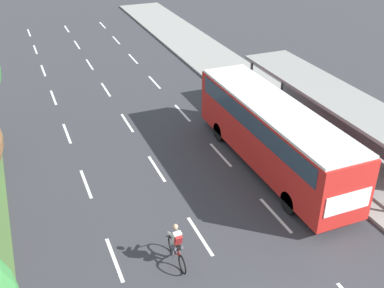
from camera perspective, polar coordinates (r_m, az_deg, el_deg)
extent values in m
cube|color=gray|center=(32.93, 6.63, 7.31)|extent=(4.50, 52.00, 0.15)
cube|color=white|center=(18.24, -9.48, -13.76)|extent=(0.14, 2.51, 0.01)
cube|color=white|center=(22.49, -12.86, -4.77)|extent=(0.14, 2.51, 0.01)
cube|color=white|center=(27.16, -15.07, 1.26)|extent=(0.14, 2.51, 0.01)
cube|color=white|center=(32.08, -16.61, 5.48)|extent=(0.14, 2.51, 0.01)
cube|color=white|center=(37.13, -17.76, 8.57)|extent=(0.14, 2.51, 0.01)
cube|color=white|center=(42.29, -18.64, 10.91)|extent=(0.14, 2.51, 0.01)
cube|color=white|center=(47.50, -19.33, 12.73)|extent=(0.14, 2.51, 0.01)
cube|color=white|center=(19.00, 0.98, -11.18)|extent=(0.14, 2.51, 0.01)
cube|color=white|center=(23.11, -4.36, -3.01)|extent=(0.14, 2.51, 0.01)
cube|color=white|center=(27.68, -7.95, 2.60)|extent=(0.14, 2.51, 0.01)
cube|color=white|center=(32.51, -10.51, 6.57)|extent=(0.14, 2.51, 0.01)
cube|color=white|center=(37.51, -12.43, 9.50)|extent=(0.14, 2.51, 0.01)
cube|color=white|center=(42.62, -13.91, 11.72)|extent=(0.14, 2.51, 0.01)
cube|color=white|center=(47.80, -15.09, 13.46)|extent=(0.14, 2.51, 0.01)
cube|color=white|center=(20.34, 10.18, -8.56)|extent=(0.14, 2.51, 0.01)
cube|color=white|center=(24.22, 3.51, -1.32)|extent=(0.14, 2.51, 0.01)
cube|color=white|center=(28.61, -1.18, 3.82)|extent=(0.14, 2.51, 0.01)
cube|color=white|center=(33.31, -4.61, 7.55)|extent=(0.14, 2.51, 0.01)
cube|color=white|center=(38.21, -7.22, 10.32)|extent=(0.14, 2.51, 0.01)
cube|color=white|center=(43.23, -9.26, 12.44)|extent=(0.14, 2.51, 0.01)
cube|color=white|center=(48.34, -10.90, 14.10)|extent=(0.14, 2.51, 0.01)
cube|color=gray|center=(26.16, 15.96, 0.48)|extent=(2.60, 13.11, 0.10)
cylinder|color=#56565B|center=(29.68, 7.23, 7.82)|extent=(0.16, 0.16, 2.60)
cylinder|color=#56565B|center=(30.85, 11.11, 8.35)|extent=(0.16, 0.16, 2.60)
cube|color=gray|center=(26.31, 18.52, 3.54)|extent=(0.10, 12.45, 2.34)
cube|color=gray|center=(25.01, 16.81, 5.96)|extent=(2.90, 13.51, 0.16)
cube|color=red|center=(22.60, 9.81, 1.23)|extent=(2.50, 11.20, 2.80)
cube|color=#2D3D4C|center=(22.22, 9.99, 3.16)|extent=(2.54, 10.30, 0.90)
cube|color=silver|center=(21.96, 10.13, 4.59)|extent=(2.45, 10.98, 0.12)
cube|color=#2D3D4C|center=(26.88, 3.67, 7.14)|extent=(2.25, 0.06, 1.54)
cube|color=white|center=(18.95, 18.56, -6.79)|extent=(2.12, 0.04, 0.90)
cylinder|color=black|center=(25.41, 3.40, 1.54)|extent=(0.30, 1.00, 1.00)
cylinder|color=black|center=(26.35, 7.73, 2.38)|extent=(0.30, 1.00, 1.00)
cylinder|color=black|center=(20.35, 11.87, -6.98)|extent=(0.30, 1.00, 1.00)
cylinder|color=black|center=(21.51, 16.80, -5.50)|extent=(0.30, 1.00, 1.00)
torus|color=black|center=(18.05, -2.50, -12.30)|extent=(0.06, 0.72, 0.72)
torus|color=black|center=(17.29, -1.20, -14.55)|extent=(0.06, 0.72, 0.72)
cylinder|color=maroon|center=(17.48, -1.88, -12.73)|extent=(0.05, 0.94, 0.05)
cylinder|color=maroon|center=(17.53, -1.75, -13.37)|extent=(0.05, 0.57, 0.42)
cylinder|color=maroon|center=(17.33, -1.64, -13.09)|extent=(0.04, 0.04, 0.40)
cube|color=black|center=(17.19, -1.65, -12.60)|extent=(0.12, 0.24, 0.06)
cylinder|color=black|center=(17.66, -2.48, -11.07)|extent=(0.46, 0.04, 0.04)
cube|color=silver|center=(17.10, -1.89, -11.40)|extent=(0.30, 0.36, 0.59)
cube|color=#A82323|center=(16.98, -1.69, -11.68)|extent=(0.26, 0.26, 0.42)
sphere|color=tan|center=(16.92, -2.06, -10.08)|extent=(0.20, 0.20, 0.20)
cylinder|color=#4C4C56|center=(17.31, -2.21, -12.56)|extent=(0.12, 0.42, 0.25)
cylinder|color=#4C4C56|center=(17.61, -2.39, -12.85)|extent=(0.10, 0.17, 0.41)
cylinder|color=#4C4C56|center=(17.38, -1.45, -12.36)|extent=(0.12, 0.42, 0.25)
cylinder|color=#4C4C56|center=(17.67, -1.64, -12.65)|extent=(0.10, 0.17, 0.41)
cylinder|color=silver|center=(17.18, -2.69, -10.97)|extent=(0.09, 0.47, 0.28)
cylinder|color=silver|center=(17.27, -1.62, -10.70)|extent=(0.09, 0.47, 0.28)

